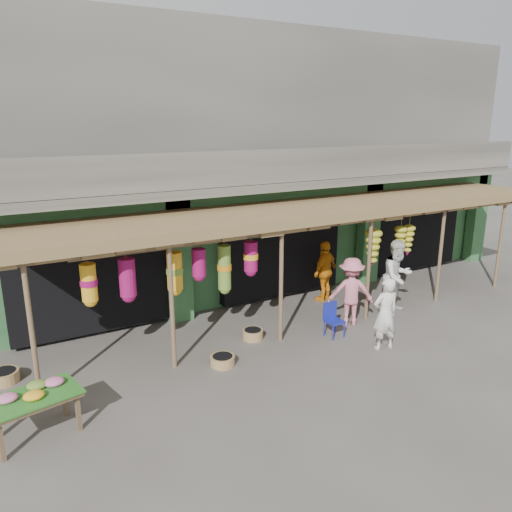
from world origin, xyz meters
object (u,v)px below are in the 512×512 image
flower_table (33,397)px  person_front (385,314)px  person_shopper (351,292)px  person_right (397,276)px  person_vendor (325,271)px  blue_chair (333,318)px

flower_table → person_front: bearing=-15.0°
person_front → person_shopper: person_shopper is taller
person_right → person_vendor: 1.90m
blue_chair → person_right: (2.34, 0.39, 0.50)m
person_vendor → person_right: bearing=103.0°
blue_chair → person_vendor: bearing=56.8°
flower_table → person_vendor: 8.03m
flower_table → person_shopper: size_ratio=0.91×
person_vendor → blue_chair: bearing=35.5°
flower_table → blue_chair: bearing=-5.6°
blue_chair → person_front: person_front is taller
person_right → person_shopper: person_right is taller
blue_chair → flower_table: bearing=-174.3°
person_front → person_right: size_ratio=0.85×
flower_table → blue_chair: size_ratio=1.93×
flower_table → person_front: person_front is taller
blue_chair → person_right: 2.42m
blue_chair → person_vendor: size_ratio=0.47×
blue_chair → person_front: (0.54, -1.08, 0.37)m
blue_chair → person_right: bearing=9.1°
flower_table → person_shopper: (7.11, 0.99, 0.16)m
flower_table → person_right: bearing=-4.7°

